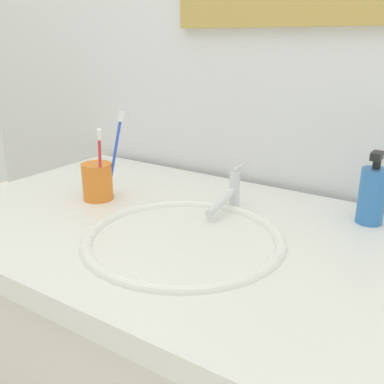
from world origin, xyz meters
TOP-DOWN VIEW (x-y plane):
  - tiled_wall_back at (0.00, 0.38)m, footprint 2.38×0.04m
  - sink_basin at (0.02, -0.06)m, footprint 0.40×0.40m
  - faucet at (0.02, 0.13)m, footprint 0.02×0.16m
  - toothbrush_cup at (-0.29, 0.02)m, footprint 0.07×0.07m
  - toothbrush_blue at (-0.25, 0.05)m, footprint 0.04×0.05m
  - toothbrush_red at (-0.26, -0.00)m, footprint 0.04×0.03m
  - soap_dispenser at (0.30, 0.23)m, footprint 0.06×0.06m

SIDE VIEW (x-z plane):
  - sink_basin at x=0.02m, z-range 0.74..0.86m
  - faucet at x=0.02m, z-range 0.83..0.93m
  - toothbrush_cup at x=-0.29m, z-range 0.84..0.93m
  - soap_dispenser at x=0.30m, z-range 0.83..0.99m
  - toothbrush_red at x=-0.26m, z-range 0.86..1.04m
  - toothbrush_blue at x=-0.25m, z-range 0.86..1.07m
  - tiled_wall_back at x=0.00m, z-range 0.00..2.40m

